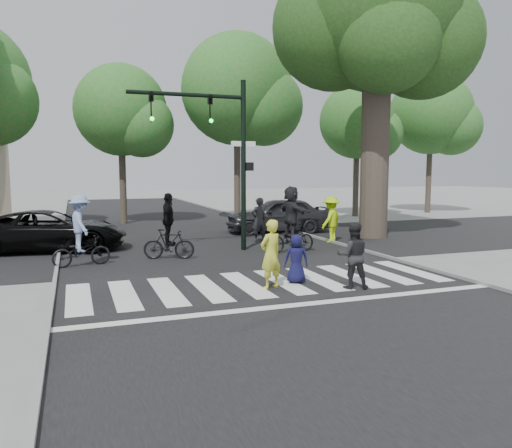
{
  "coord_description": "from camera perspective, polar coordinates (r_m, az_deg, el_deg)",
  "views": [
    {
      "loc": [
        -4.53,
        -10.68,
        2.9
      ],
      "look_at": [
        0.5,
        3.0,
        1.3
      ],
      "focal_mm": 35.0,
      "sensor_mm": 36.0,
      "label": 1
    }
  ],
  "objects": [
    {
      "name": "cyclist_mid",
      "position": [
        16.33,
        -9.96,
        -0.93
      ],
      "size": [
        1.7,
        1.08,
        2.15
      ],
      "color": "black",
      "rests_on": "ground"
    },
    {
      "name": "car_grey",
      "position": [
        22.99,
        2.48,
        1.04
      ],
      "size": [
        4.97,
        2.52,
        1.62
      ],
      "primitive_type": "imported",
      "rotation": [
        0.0,
        0.0,
        -1.7
      ],
      "color": "#2B2B2F",
      "rests_on": "ground"
    },
    {
      "name": "bg_tree_3",
      "position": [
        27.71,
        -1.42,
        14.65
      ],
      "size": [
        6.3,
        6.0,
        10.2
      ],
      "color": "brown",
      "rests_on": "ground"
    },
    {
      "name": "crosswalk",
      "position": [
        12.55,
        1.55,
        -7.06
      ],
      "size": [
        10.0,
        3.85,
        0.01
      ],
      "color": "silver",
      "rests_on": "ground"
    },
    {
      "name": "traffic_signal",
      "position": [
        17.6,
        -4.1,
        9.51
      ],
      "size": [
        4.45,
        0.29,
        6.0
      ],
      "color": "black",
      "rests_on": "ground"
    },
    {
      "name": "bg_tree_2",
      "position": [
        27.59,
        -14.64,
        12.05
      ],
      "size": [
        5.04,
        4.8,
        8.4
      ],
      "color": "brown",
      "rests_on": "ground"
    },
    {
      "name": "ground",
      "position": [
        11.96,
        2.74,
        -7.78
      ],
      "size": [
        120.0,
        120.0,
        0.0
      ],
      "primitive_type": "plane",
      "color": "gray",
      "rests_on": "ground"
    },
    {
      "name": "road_cross",
      "position": [
        19.44,
        -6.49,
        -2.34
      ],
      "size": [
        70.0,
        10.0,
        0.01
      ],
      "primitive_type": "cube",
      "color": "black",
      "rests_on": "ground"
    },
    {
      "name": "cyclist_left",
      "position": [
        15.79,
        -19.4,
        -1.25
      ],
      "size": [
        1.78,
        1.21,
        2.15
      ],
      "color": "black",
      "rests_on": "ground"
    },
    {
      "name": "bg_tree_5",
      "position": [
        35.8,
        19.92,
        11.44
      ],
      "size": [
        5.67,
        5.4,
        9.3
      ],
      "color": "brown",
      "rests_on": "ground"
    },
    {
      "name": "car_suv",
      "position": [
        19.18,
        -22.5,
        -0.71
      ],
      "size": [
        5.55,
        3.11,
        1.46
      ],
      "primitive_type": "imported",
      "rotation": [
        0.0,
        0.0,
        1.44
      ],
      "color": "black",
      "rests_on": "ground"
    },
    {
      "name": "curb_right",
      "position": [
        18.59,
        11.11,
        -2.67
      ],
      "size": [
        0.1,
        70.0,
        0.1
      ],
      "primitive_type": "cube",
      "color": "gray",
      "rests_on": "ground"
    },
    {
      "name": "bg_tree_4",
      "position": [
        31.73,
        12.02,
        11.07
      ],
      "size": [
        4.83,
        4.6,
        8.15
      ],
      "color": "brown",
      "rests_on": "ground"
    },
    {
      "name": "pedestrian_woman",
      "position": [
        12.13,
        1.69,
        -3.47
      ],
      "size": [
        0.72,
        0.6,
        1.7
      ],
      "primitive_type": "imported",
      "rotation": [
        0.0,
        0.0,
        3.5
      ],
      "color": "#CDD335",
      "rests_on": "ground"
    },
    {
      "name": "bystander_hivis",
      "position": [
        20.05,
        8.55,
        0.53
      ],
      "size": [
        1.37,
        1.23,
        1.85
      ],
      "primitive_type": "imported",
      "rotation": [
        0.0,
        0.0,
        3.73
      ],
      "color": "#B5E90C",
      "rests_on": "ground"
    },
    {
      "name": "curb_left",
      "position": [
        15.94,
        -21.79,
        -4.49
      ],
      "size": [
        0.1,
        70.0,
        0.1
      ],
      "primitive_type": "cube",
      "color": "gray",
      "rests_on": "ground"
    },
    {
      "name": "cyclist_right",
      "position": [
        17.47,
        4.06,
        0.13
      ],
      "size": [
        1.91,
        1.77,
        2.33
      ],
      "color": "black",
      "rests_on": "ground"
    },
    {
      "name": "eucalyptus",
      "position": [
        22.81,
        13.63,
        21.82
      ],
      "size": [
        8.3,
        7.2,
        13.0
      ],
      "color": "brown",
      "rests_on": "ground"
    },
    {
      "name": "road_stem",
      "position": [
        16.57,
        -4.02,
        -3.81
      ],
      "size": [
        10.0,
        70.0,
        0.01
      ],
      "primitive_type": "cube",
      "color": "black",
      "rests_on": "ground"
    },
    {
      "name": "pedestrian_child",
      "position": [
        12.78,
        4.63,
        -3.98
      ],
      "size": [
        0.71,
        0.57,
        1.26
      ],
      "primitive_type": "imported",
      "rotation": [
        0.0,
        0.0,
        2.84
      ],
      "color": "#12123B",
      "rests_on": "ground"
    },
    {
      "name": "pedestrian_adult",
      "position": [
        12.37,
        11.01,
        -3.55
      ],
      "size": [
        0.96,
        0.86,
        1.63
      ],
      "primitive_type": "imported",
      "rotation": [
        0.0,
        0.0,
        2.78
      ],
      "color": "black",
      "rests_on": "ground"
    },
    {
      "name": "bystander_dark",
      "position": [
        19.97,
        0.32,
        0.49
      ],
      "size": [
        0.7,
        0.51,
        1.78
      ],
      "primitive_type": "imported",
      "rotation": [
        0.0,
        0.0,
        3.27
      ],
      "color": "black",
      "rests_on": "ground"
    }
  ]
}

